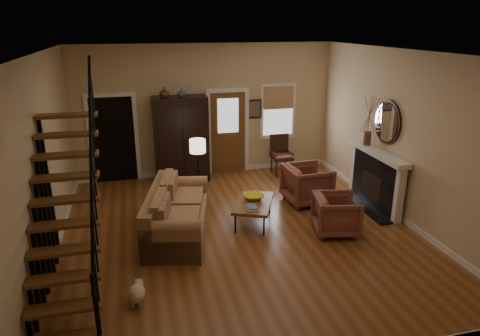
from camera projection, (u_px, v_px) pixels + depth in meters
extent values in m
plane|color=brown|center=(240.00, 232.00, 8.08)|extent=(7.00, 7.00, 0.00)
plane|color=white|center=(240.00, 52.00, 7.01)|extent=(7.00, 7.00, 0.00)
cube|color=#D1B686|center=(206.00, 111.00, 10.76)|extent=(6.50, 0.04, 3.30)
cube|color=#D1B686|center=(42.00, 163.00, 6.80)|extent=(0.04, 7.00, 3.30)
cube|color=#D1B686|center=(402.00, 137.00, 8.30)|extent=(0.04, 7.00, 3.30)
cube|color=black|center=(114.00, 138.00, 10.56)|extent=(1.00, 0.36, 2.10)
cube|color=brown|center=(228.00, 133.00, 11.06)|extent=(0.90, 0.06, 2.10)
cube|color=silver|center=(278.00, 111.00, 11.20)|extent=(0.96, 0.06, 1.46)
cube|color=black|center=(377.00, 181.00, 9.08)|extent=(0.24, 1.60, 1.15)
cube|color=white|center=(378.00, 153.00, 8.86)|extent=(0.30, 1.95, 0.10)
cylinder|color=silver|center=(387.00, 122.00, 8.68)|extent=(0.05, 0.90, 0.90)
imported|color=#4C2619|center=(164.00, 92.00, 9.92)|extent=(0.24, 0.24, 0.25)
imported|color=#334C60|center=(182.00, 93.00, 10.02)|extent=(0.20, 0.20, 0.21)
imported|color=yellow|center=(254.00, 196.00, 8.48)|extent=(0.40, 0.40, 0.10)
imported|color=maroon|center=(336.00, 214.00, 7.98)|extent=(0.96, 0.95, 0.74)
imported|color=maroon|center=(307.00, 184.00, 9.31)|extent=(0.98, 0.95, 0.84)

